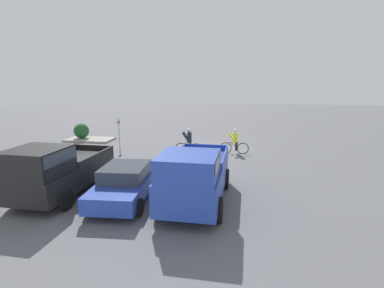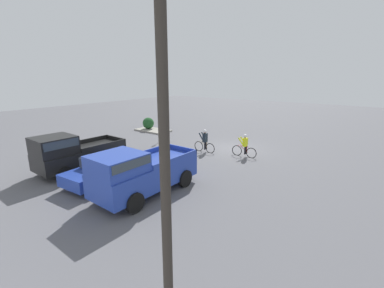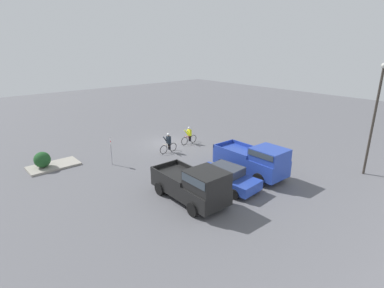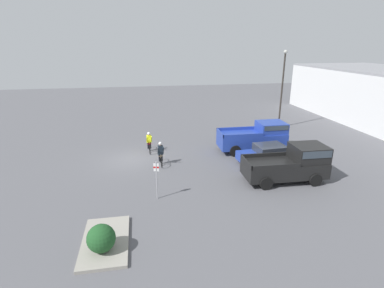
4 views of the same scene
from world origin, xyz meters
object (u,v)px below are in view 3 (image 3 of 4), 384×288
Objects in this scene: sedan_0 at (225,177)px; shrub at (42,160)px; cyclist_0 at (168,143)px; cyclist_1 at (189,135)px; pickup_truck_1 at (195,184)px; pickup_truck_0 at (254,160)px; fire_lane_sign at (111,148)px; lamppost at (375,113)px.

sedan_0 is 13.40m from shrub.
sedan_0 is at bearing 81.09° from cyclist_0.
shrub is (12.03, -2.45, -0.06)m from cyclist_1.
pickup_truck_1 is 12.16m from shrub.
pickup_truck_0 is 10.60m from fire_lane_sign.
cyclist_0 is 15.30m from lamppost.
pickup_truck_0 is 4.56× the size of shrub.
pickup_truck_0 is 8.52m from lamppost.
fire_lane_sign reaches higher than sedan_0.
pickup_truck_0 is 7.94m from cyclist_0.
cyclist_0 is 0.80× the size of fire_lane_sign.
shrub is (16.92, -15.82, -3.68)m from lamppost.
pickup_truck_1 is (2.81, 0.23, 0.45)m from sedan_0.
shrub is at bearing -43.07° from lamppost.
lamppost is 6.55× the size of shrub.
pickup_truck_0 is at bearing 81.34° from cyclist_1.
pickup_truck_0 is 3.01× the size of cyclist_0.
fire_lane_sign is (3.72, -8.25, 0.63)m from sedan_0.
pickup_truck_1 is at bearing 4.63° from sedan_0.
cyclist_0 is 4.98m from fire_lane_sign.
fire_lane_sign is 18.62m from lamppost.
lamppost is (-8.97, 5.03, 3.71)m from sedan_0.
pickup_truck_0 is 2.88× the size of cyclist_1.
fire_lane_sign is 0.29× the size of lamppost.
pickup_truck_1 is 2.31× the size of fire_lane_sign.
pickup_truck_1 is at bearing 1.12° from pickup_truck_0.
cyclist_0 reaches higher than shrub.
pickup_truck_0 is 5.61m from pickup_truck_1.
fire_lane_sign is (0.91, -8.47, 0.18)m from pickup_truck_1.
cyclist_1 is at bearing 168.50° from shrub.
cyclist_0 is at bearing 13.35° from cyclist_1.
shrub is at bearing -64.98° from pickup_truck_1.
sedan_0 is 9.07m from fire_lane_sign.
fire_lane_sign reaches higher than cyclist_1.
fire_lane_sign is (4.92, -0.59, 0.50)m from cyclist_0.
cyclist_0 is at bearing -116.98° from pickup_truck_1.
lamppost reaches higher than shrub.
pickup_truck_1 is 4.38× the size of shrub.
cyclist_0 is at bearing -78.42° from pickup_truck_0.
cyclist_0 is 0.23× the size of lamppost.
shrub is (9.15, -3.13, -0.11)m from cyclist_0.
fire_lane_sign reaches higher than cyclist_0.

